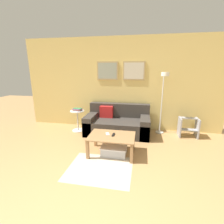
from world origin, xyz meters
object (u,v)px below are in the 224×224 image
side_table (78,119)px  cell_phone (108,134)px  storage_bin (114,150)px  floor_lamp (163,92)px  remote_control (113,135)px  coffee_table (112,139)px  book_stack (77,109)px  couch (117,124)px  step_stool (188,127)px

side_table → cell_phone: 1.50m
storage_bin → cell_phone: size_ratio=3.68×
storage_bin → floor_lamp: bearing=51.0°
storage_bin → remote_control: remote_control is taller
coffee_table → book_stack: 1.65m
floor_lamp → cell_phone: bearing=-135.1°
coffee_table → book_stack: book_stack is taller
storage_bin → book_stack: 1.76m
couch → remote_control: 1.13m
couch → floor_lamp: bearing=4.9°
remote_control → cell_phone: (-0.13, 0.04, -0.01)m
book_stack → step_stool: book_stack is taller
couch → side_table: 1.13m
coffee_table → cell_phone: (-0.10, 0.06, 0.07)m
couch → coffee_table: 1.15m
cell_phone → side_table: bearing=115.8°
storage_bin → floor_lamp: floor_lamp is taller
floor_lamp → step_stool: bearing=-1.0°
remote_control → side_table: bearing=140.7°
side_table → remote_control: size_ratio=3.90×
cell_phone → coffee_table: bearing=-52.7°
cell_phone → remote_control: bearing=-36.7°
storage_bin → step_stool: (1.72, 1.26, 0.17)m
cell_phone → step_stool: 2.21m
storage_bin → floor_lamp: (1.03, 1.27, 1.05)m
couch → side_table: (-1.13, -0.04, 0.09)m
floor_lamp → side_table: size_ratio=2.79×
floor_lamp → couch: bearing=-175.1°
coffee_table → side_table: bearing=137.0°
couch → step_stool: (1.83, 0.09, 0.00)m
couch → side_table: bearing=-177.7°
storage_bin → book_stack: size_ratio=1.94×
coffee_table → storage_bin: size_ratio=1.79×
cell_phone → book_stack: bearing=115.3°
storage_bin → step_stool: size_ratio=1.05×
side_table → book_stack: size_ratio=2.20×
storage_bin → cell_phone: 0.36m
storage_bin → side_table: (-1.24, 1.13, 0.25)m
couch → coffee_table: couch is taller
coffee_table → cell_phone: bearing=147.8°
side_table → cell_phone: (1.08, -1.04, 0.06)m
remote_control → book_stack: bearing=140.3°
floor_lamp → step_stool: 1.12m
coffee_table → couch: bearing=92.9°
couch → floor_lamp: (1.14, 0.10, 0.88)m
floor_lamp → coffee_table: bearing=-131.1°
storage_bin → side_table: size_ratio=0.88×
remote_control → floor_lamp: bearing=51.4°
coffee_table → step_stool: size_ratio=1.88×
coffee_table → remote_control: remote_control is taller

